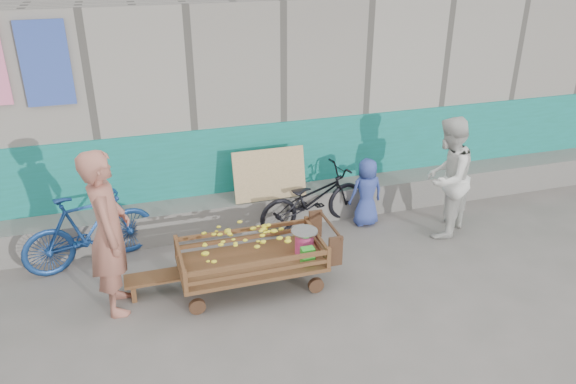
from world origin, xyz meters
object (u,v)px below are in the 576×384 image
object	(u,v)px
bicycle_blue	(89,229)
woman	(447,178)
banana_cart	(248,250)
child	(366,192)
vendor_man	(109,233)
bench	(165,279)
bicycle_dark	(313,199)

from	to	relation	value
bicycle_blue	woman	bearing A→B (deg)	-113.80
woman	bicycle_blue	world-z (taller)	woman
banana_cart	woman	size ratio (longest dim) A/B	1.09
child	vendor_man	bearing A→B (deg)	14.26
bench	child	distance (m)	3.03
banana_cart	bicycle_dark	world-z (taller)	bicycle_dark
banana_cart	bicycle_blue	bearing A→B (deg)	147.53
vendor_man	bicycle_dark	size ratio (longest dim) A/B	1.14
vendor_man	bicycle_blue	bearing A→B (deg)	16.53
bench	woman	xyz separation A→B (m)	(3.79, 0.29, 0.66)
woman	child	world-z (taller)	woman
bicycle_blue	child	bearing A→B (deg)	-107.00
vendor_man	woman	distance (m)	4.33
banana_cart	bicycle_blue	xyz separation A→B (m)	(-1.74, 1.11, -0.03)
banana_cart	woman	world-z (taller)	woman
child	bicycle_blue	distance (m)	3.70
child	bicycle_blue	size ratio (longest dim) A/B	0.61
bicycle_blue	bench	bearing A→B (deg)	-154.27
woman	child	bearing A→B (deg)	-70.38
bicycle_dark	bicycle_blue	distance (m)	2.95
vendor_man	bicycle_blue	size ratio (longest dim) A/B	1.15
bicycle_blue	vendor_man	bearing A→B (deg)	178.78
banana_cart	bench	bearing A→B (deg)	166.52
bench	bicycle_blue	bearing A→B (deg)	132.18
banana_cart	child	distance (m)	2.23
woman	bench	bearing A→B (deg)	-34.00
bench	bicycle_dark	xyz separation A→B (m)	(2.15, 1.00, 0.26)
banana_cart	child	world-z (taller)	child
bicycle_dark	bicycle_blue	size ratio (longest dim) A/B	1.01
banana_cart	bench	xyz separation A→B (m)	(-0.94, 0.23, -0.35)
child	woman	bearing A→B (deg)	146.36
vendor_man	woman	size ratio (longest dim) A/B	1.12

